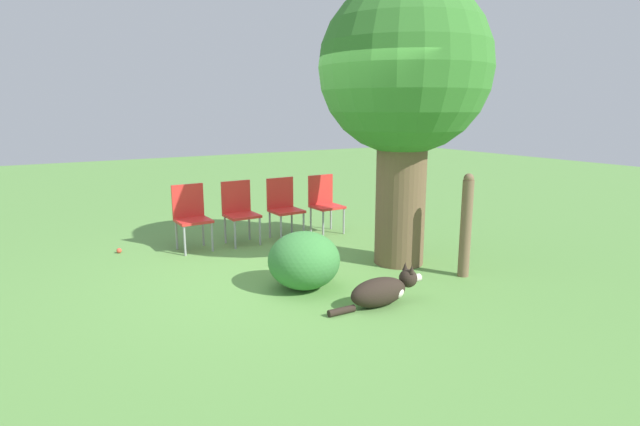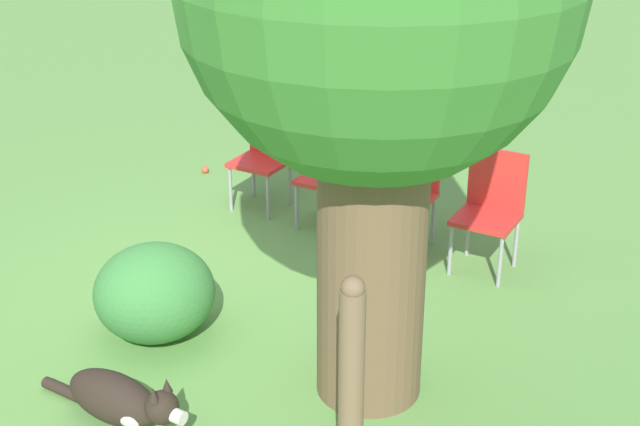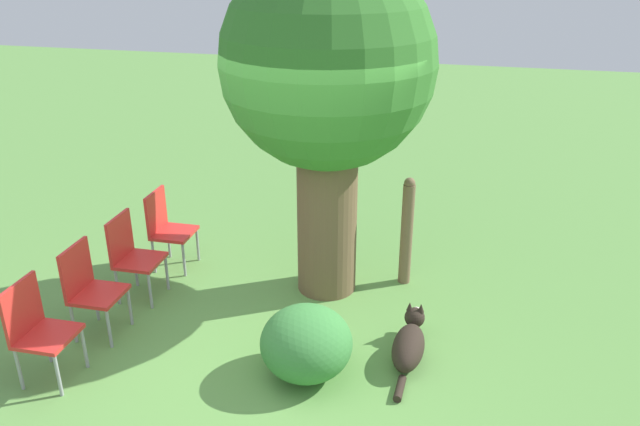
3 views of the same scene
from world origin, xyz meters
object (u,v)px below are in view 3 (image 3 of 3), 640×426
Objects in this scene: red_chair_3 at (166,225)px; red_chair_0 at (37,326)px; red_chair_2 at (131,252)px; oak_tree at (328,74)px; fence_post at (407,231)px; red_chair_1 at (89,285)px; dog at (409,343)px.

red_chair_0 is at bearing -94.47° from red_chair_3.
red_chair_3 is at bearing 85.53° from red_chair_2.
oak_tree reaches higher than red_chair_3.
fence_post is 3.63m from red_chair_0.
red_chair_1 and red_chair_2 have the same top height.
dog is (1.00, -1.04, -2.13)m from oak_tree.
red_chair_0 is at bearing -133.92° from oak_tree.
dog is at bearing 17.61° from red_chair_0.
oak_tree is at bearing 33.87° from red_chair_1.
oak_tree is 3.79× the size of red_chair_1.
red_chair_0 and red_chair_3 have the same top height.
fence_post reaches higher than red_chair_0.
red_chair_2 is at bearing -160.77° from oak_tree.
red_chair_1 is (-2.72, -1.66, -0.10)m from fence_post.
fence_post is at bearing 18.70° from red_chair_2.
red_chair_3 is (-1.85, 0.03, -1.77)m from oak_tree.
oak_tree is 3.79× the size of red_chair_0.
oak_tree reaches higher than red_chair_0.
fence_post is at bearing 10.56° from dog.
oak_tree is 3.79× the size of red_chair_3.
red_chair_1 is (0.04, 0.69, 0.00)m from red_chair_0.
red_chair_2 is 1.00× the size of red_chair_3.
oak_tree is 2.82× the size of fence_post.
red_chair_3 is at bearing -174.05° from fence_post.
oak_tree is at bearing 45.82° from dog.
oak_tree reaches higher than fence_post.
fence_post is 1.34× the size of red_chair_0.
red_chair_3 is (-2.84, 1.07, 0.36)m from dog.
red_chair_1 is at bearing -148.61° from fence_post.
oak_tree is 3.34m from red_chair_0.
red_chair_3 is at bearing 178.94° from oak_tree.
red_chair_0 is at bearing 110.68° from dog.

